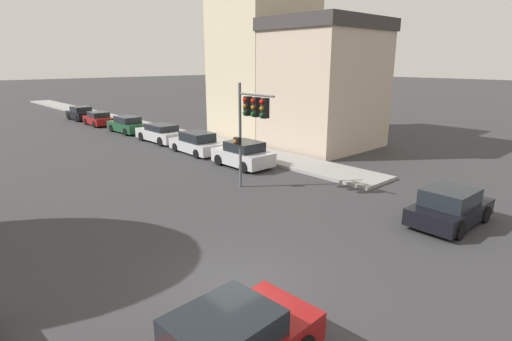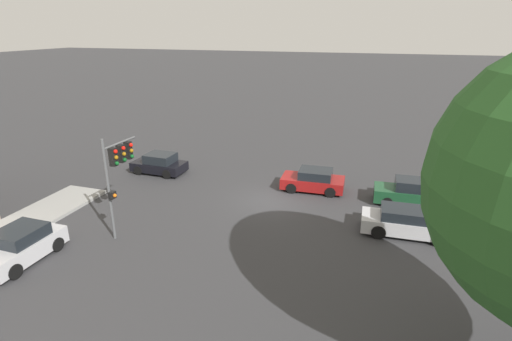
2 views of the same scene
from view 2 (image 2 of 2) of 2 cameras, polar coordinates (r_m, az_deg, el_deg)
ground_plane at (r=24.60m, az=2.00°, el=-4.27°), size 300.00×300.00×0.00m
traffic_signal at (r=20.75m, az=-19.09°, el=0.91°), size 0.55×2.56×5.17m
crossing_car_0 at (r=21.84m, az=20.80°, el=-6.94°), size 4.66×2.02×1.43m
crossing_car_1 at (r=26.10m, az=8.20°, el=-1.41°), size 4.06×2.12×1.42m
crossing_car_2 at (r=25.51m, az=21.31°, el=-3.01°), size 4.26×1.96×1.57m
crossing_car_3 at (r=29.74m, az=-13.62°, el=0.92°), size 3.85×2.07×1.45m
parked_car_0 at (r=21.22m, az=-30.64°, el=-9.24°), size 2.07×3.82×1.54m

